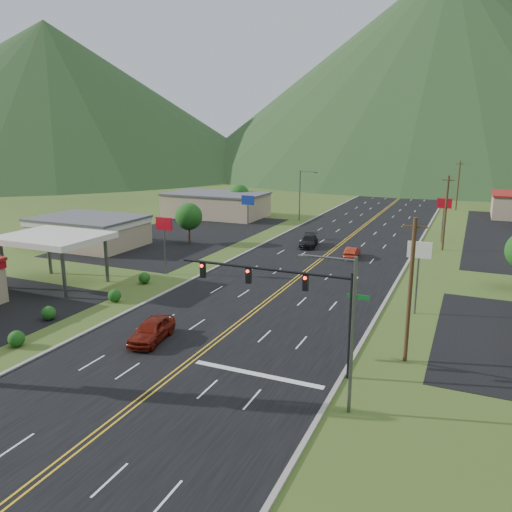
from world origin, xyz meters
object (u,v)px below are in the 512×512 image
at_px(gas_canopy, 53,239).
at_px(car_dark_mid, 309,241).
at_px(car_red_far, 352,252).
at_px(car_red_near, 152,331).
at_px(streetlight_east, 347,325).
at_px(streetlight_west, 301,192).
at_px(traffic_signal, 290,291).

distance_m(gas_canopy, car_dark_mid, 33.49).
bearing_deg(gas_canopy, car_red_far, 43.43).
bearing_deg(car_dark_mid, car_red_near, -101.10).
bearing_deg(car_red_near, streetlight_east, -22.00).
bearing_deg(streetlight_east, car_red_far, 102.37).
distance_m(streetlight_west, car_dark_mid, 22.24).
distance_m(streetlight_east, gas_canopy, 35.28).
xyz_separation_m(streetlight_west, car_dark_mid, (8.01, -20.28, -4.41)).
bearing_deg(streetlight_west, car_red_near, -82.66).
relative_size(streetlight_east, gas_canopy, 0.90).
bearing_deg(car_red_far, car_red_near, 75.36).
height_order(car_dark_mid, car_red_far, car_dark_mid).
bearing_deg(streetlight_west, traffic_signal, -72.03).
bearing_deg(car_red_far, car_dark_mid, -29.59).
bearing_deg(traffic_signal, gas_canopy, 164.30).
height_order(traffic_signal, car_red_near, traffic_signal).
bearing_deg(streetlight_west, car_dark_mid, -68.44).
relative_size(streetlight_west, car_dark_mid, 1.69).
height_order(streetlight_east, streetlight_west, same).
xyz_separation_m(gas_canopy, car_red_near, (17.56, -8.21, -4.02)).
relative_size(traffic_signal, car_dark_mid, 2.47).
xyz_separation_m(traffic_signal, streetlight_west, (-18.16, 56.00, -0.15)).
bearing_deg(traffic_signal, car_red_far, 95.70).
bearing_deg(streetlight_east, car_dark_mid, 110.50).
distance_m(streetlight_east, car_red_far, 37.08).
distance_m(car_red_near, car_dark_mid, 35.94).
bearing_deg(car_red_near, gas_canopy, 146.61).
relative_size(streetlight_west, car_red_near, 1.80).
xyz_separation_m(car_red_near, car_dark_mid, (0.77, 35.93, -0.08)).
relative_size(traffic_signal, streetlight_east, 1.46).
height_order(gas_canopy, car_dark_mid, gas_canopy).
bearing_deg(traffic_signal, car_dark_mid, 105.86).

